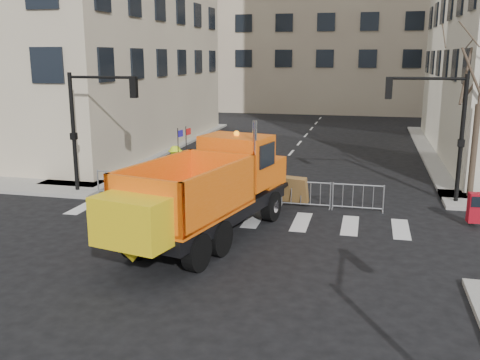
% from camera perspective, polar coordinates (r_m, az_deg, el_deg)
% --- Properties ---
extents(ground, '(120.00, 120.00, 0.00)m').
position_cam_1_polar(ground, '(15.76, -5.23, -9.73)').
color(ground, black).
rests_on(ground, ground).
extents(sidewalk_back, '(64.00, 5.00, 0.15)m').
position_cam_1_polar(sidewalk_back, '(23.51, 1.43, -1.73)').
color(sidewalk_back, gray).
rests_on(sidewalk_back, ground).
extents(building_far, '(30.00, 18.00, 24.00)m').
position_cam_1_polar(building_far, '(66.15, 9.93, 18.07)').
color(building_far, tan).
rests_on(building_far, ground).
extents(traffic_light_left, '(0.18, 0.18, 5.40)m').
position_cam_1_polar(traffic_light_left, '(25.00, -17.33, 4.71)').
color(traffic_light_left, black).
rests_on(traffic_light_left, ground).
extents(traffic_light_right, '(0.18, 0.18, 5.40)m').
position_cam_1_polar(traffic_light_right, '(23.76, 22.54, 3.89)').
color(traffic_light_right, black).
rests_on(traffic_light_right, ground).
extents(crowd_barriers, '(12.60, 0.60, 1.10)m').
position_cam_1_polar(crowd_barriers, '(22.71, -0.89, -1.03)').
color(crowd_barriers, '#9EA0A5').
rests_on(crowd_barriers, ground).
extents(street_tree, '(3.00, 3.00, 7.50)m').
position_cam_1_polar(street_tree, '(24.73, 24.02, 6.54)').
color(street_tree, '#382B21').
rests_on(street_tree, ground).
extents(plow_truck, '(4.94, 10.54, 3.96)m').
position_cam_1_polar(plow_truck, '(17.81, -3.59, -1.02)').
color(plow_truck, black).
rests_on(plow_truck, ground).
extents(cop_a, '(0.79, 0.74, 1.81)m').
position_cam_1_polar(cop_a, '(21.68, 3.39, -0.77)').
color(cop_a, black).
rests_on(cop_a, ground).
extents(cop_b, '(0.84, 0.68, 1.66)m').
position_cam_1_polar(cop_b, '(21.88, 0.91, -0.83)').
color(cop_b, black).
rests_on(cop_b, ground).
extents(cop_c, '(0.98, 1.29, 2.04)m').
position_cam_1_polar(cop_c, '(21.84, 0.82, -0.33)').
color(cop_c, black).
rests_on(cop_c, ground).
extents(worker, '(1.37, 1.13, 1.84)m').
position_cam_1_polar(worker, '(25.36, -6.88, 1.58)').
color(worker, '#D4F61C').
rests_on(worker, sidewalk_back).
extents(newspaper_box, '(0.49, 0.45, 1.10)m').
position_cam_1_polar(newspaper_box, '(21.29, 23.73, -2.72)').
color(newspaper_box, '#A30C19').
rests_on(newspaper_box, sidewalk_back).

